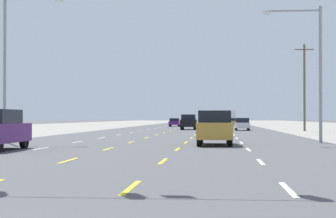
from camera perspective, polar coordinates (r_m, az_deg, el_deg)
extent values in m
plane|color=#4C4C4F|center=(71.41, 2.08, -2.16)|extent=(572.00, 572.00, 0.00)
cube|color=gray|center=(76.77, -16.72, -2.03)|extent=(28.00, 440.00, 0.01)
cube|color=white|center=(28.77, -13.09, -4.02)|extent=(0.14, 2.60, 0.01)
cube|color=white|center=(35.96, -9.36, -3.40)|extent=(0.14, 2.60, 0.01)
cube|color=white|center=(43.26, -6.89, -2.98)|extent=(0.14, 2.60, 0.01)
cube|color=white|center=(50.62, -5.14, -2.67)|extent=(0.14, 2.60, 0.01)
cube|color=white|center=(58.01, -3.83, -2.45)|extent=(0.14, 2.60, 0.01)
cube|color=white|center=(65.43, -2.82, -2.27)|extent=(0.14, 2.60, 0.01)
cube|color=white|center=(72.87, -2.01, -2.13)|extent=(0.14, 2.60, 0.01)
cube|color=white|center=(80.31, -1.35, -2.01)|extent=(0.14, 2.60, 0.01)
cube|color=white|center=(87.77, -0.81, -1.92)|extent=(0.14, 2.60, 0.01)
cube|color=white|center=(95.23, -0.35, -1.84)|extent=(0.14, 2.60, 0.01)
cube|color=white|center=(102.70, 0.04, -1.77)|extent=(0.14, 2.60, 0.01)
cube|color=white|center=(110.17, 0.38, -1.71)|extent=(0.14, 2.60, 0.01)
cube|color=white|center=(117.65, 0.68, -1.65)|extent=(0.14, 2.60, 0.01)
cube|color=white|center=(125.13, 0.94, -1.61)|extent=(0.14, 2.60, 0.01)
cube|color=white|center=(132.61, 1.17, -1.57)|extent=(0.14, 2.60, 0.01)
cube|color=white|center=(140.09, 1.37, -1.53)|extent=(0.14, 2.60, 0.01)
cube|color=white|center=(147.58, 1.56, -1.50)|extent=(0.14, 2.60, 0.01)
cube|color=white|center=(155.07, 1.73, -1.47)|extent=(0.14, 2.60, 0.01)
cube|color=white|center=(162.55, 1.88, -1.44)|extent=(0.14, 2.60, 0.01)
cube|color=white|center=(170.04, 2.02, -1.42)|extent=(0.14, 2.60, 0.01)
cube|color=white|center=(177.53, 2.15, -1.39)|extent=(0.14, 2.60, 0.01)
cube|color=white|center=(185.02, 2.26, -1.37)|extent=(0.14, 2.60, 0.01)
cube|color=white|center=(192.51, 2.37, -1.35)|extent=(0.14, 2.60, 0.01)
cube|color=white|center=(200.01, 2.47, -1.34)|extent=(0.14, 2.60, 0.01)
cube|color=white|center=(207.50, 2.56, -1.32)|extent=(0.14, 2.60, 0.01)
cube|color=white|center=(214.99, 2.65, -1.30)|extent=(0.14, 2.60, 0.01)
cube|color=white|center=(222.48, 2.73, -1.29)|extent=(0.14, 2.60, 0.01)
cube|color=yellow|center=(20.59, -10.30, -5.29)|extent=(0.14, 2.60, 0.01)
cube|color=yellow|center=(27.88, -6.21, -4.14)|extent=(0.14, 2.60, 0.01)
cube|color=yellow|center=(35.26, -3.83, -3.46)|extent=(0.14, 2.60, 0.01)
cube|color=yellow|center=(42.68, -2.28, -3.01)|extent=(0.14, 2.60, 0.01)
cube|color=yellow|center=(50.12, -1.19, -2.70)|extent=(0.14, 2.60, 0.01)
cube|color=yellow|center=(57.58, -0.38, -2.46)|extent=(0.14, 2.60, 0.01)
cube|color=yellow|center=(65.05, 0.24, -2.28)|extent=(0.14, 2.60, 0.01)
cube|color=yellow|center=(72.52, 0.74, -2.14)|extent=(0.14, 2.60, 0.01)
cube|color=yellow|center=(80.00, 1.14, -2.02)|extent=(0.14, 2.60, 0.01)
cube|color=yellow|center=(87.48, 1.47, -1.92)|extent=(0.14, 2.60, 0.01)
cube|color=yellow|center=(94.97, 1.75, -1.84)|extent=(0.14, 2.60, 0.01)
cube|color=yellow|center=(102.46, 1.99, -1.77)|extent=(0.14, 2.60, 0.01)
cube|color=yellow|center=(109.95, 2.20, -1.71)|extent=(0.14, 2.60, 0.01)
cube|color=yellow|center=(117.44, 2.38, -1.66)|extent=(0.14, 2.60, 0.01)
cube|color=yellow|center=(124.93, 2.54, -1.61)|extent=(0.14, 2.60, 0.01)
cube|color=yellow|center=(132.42, 2.68, -1.57)|extent=(0.14, 2.60, 0.01)
cube|color=yellow|center=(139.91, 2.80, -1.53)|extent=(0.14, 2.60, 0.01)
cube|color=yellow|center=(147.41, 2.92, -1.50)|extent=(0.14, 2.60, 0.01)
cube|color=yellow|center=(154.90, 3.02, -1.47)|extent=(0.14, 2.60, 0.01)
cube|color=yellow|center=(162.40, 3.11, -1.44)|extent=(0.14, 2.60, 0.01)
cube|color=yellow|center=(169.89, 3.20, -1.42)|extent=(0.14, 2.60, 0.01)
cube|color=yellow|center=(177.39, 3.27, -1.39)|extent=(0.14, 2.60, 0.01)
cube|color=yellow|center=(184.89, 3.35, -1.37)|extent=(0.14, 2.60, 0.01)
cube|color=yellow|center=(192.38, 3.41, -1.35)|extent=(0.14, 2.60, 0.01)
cube|color=yellow|center=(199.88, 3.47, -1.33)|extent=(0.14, 2.60, 0.01)
cube|color=yellow|center=(207.38, 3.53, -1.32)|extent=(0.14, 2.60, 0.01)
cube|color=yellow|center=(214.87, 3.58, -1.30)|extent=(0.14, 2.60, 0.01)
cube|color=yellow|center=(222.37, 3.63, -1.29)|extent=(0.14, 2.60, 0.01)
cube|color=yellow|center=(12.55, -3.87, -8.14)|extent=(0.14, 2.60, 0.01)
cube|color=yellow|center=(19.96, -0.52, -5.44)|extent=(0.14, 2.60, 0.01)
cube|color=yellow|center=(27.41, 1.00, -4.20)|extent=(0.14, 2.60, 0.01)
cube|color=yellow|center=(34.89, 1.86, -3.49)|extent=(0.14, 2.60, 0.01)
cube|color=yellow|center=(42.37, 2.42, -3.03)|extent=(0.14, 2.60, 0.01)
cube|color=yellow|center=(49.86, 2.82, -2.70)|extent=(0.14, 2.60, 0.01)
cube|color=yellow|center=(57.35, 3.11, -2.47)|extent=(0.14, 2.60, 0.01)
cube|color=yellow|center=(64.85, 3.33, -2.28)|extent=(0.14, 2.60, 0.01)
cube|color=yellow|center=(72.34, 3.50, -2.14)|extent=(0.14, 2.60, 0.01)
cube|color=yellow|center=(79.84, 3.65, -2.02)|extent=(0.14, 2.60, 0.01)
cube|color=yellow|center=(87.34, 3.77, -1.92)|extent=(0.14, 2.60, 0.01)
cube|color=yellow|center=(94.83, 3.87, -1.84)|extent=(0.14, 2.60, 0.01)
cube|color=yellow|center=(102.33, 3.95, -1.77)|extent=(0.14, 2.60, 0.01)
cube|color=yellow|center=(109.83, 4.02, -1.71)|extent=(0.14, 2.60, 0.01)
cube|color=yellow|center=(117.33, 4.09, -1.65)|extent=(0.14, 2.60, 0.01)
cube|color=yellow|center=(124.83, 4.14, -1.61)|extent=(0.14, 2.60, 0.01)
cube|color=yellow|center=(132.32, 4.19, -1.57)|extent=(0.14, 2.60, 0.01)
cube|color=yellow|center=(139.82, 4.24, -1.53)|extent=(0.14, 2.60, 0.01)
cube|color=yellow|center=(147.32, 4.28, -1.50)|extent=(0.14, 2.60, 0.01)
cube|color=yellow|center=(154.82, 4.32, -1.47)|extent=(0.14, 2.60, 0.01)
cube|color=yellow|center=(162.32, 4.35, -1.44)|extent=(0.14, 2.60, 0.01)
cube|color=yellow|center=(169.82, 4.38, -1.41)|extent=(0.14, 2.60, 0.01)
cube|color=yellow|center=(177.32, 4.41, -1.39)|extent=(0.14, 2.60, 0.01)
cube|color=yellow|center=(184.82, 4.43, -1.37)|extent=(0.14, 2.60, 0.01)
cube|color=yellow|center=(192.32, 4.45, -1.35)|extent=(0.14, 2.60, 0.01)
cube|color=yellow|center=(199.82, 4.48, -1.33)|extent=(0.14, 2.60, 0.01)
cube|color=yellow|center=(207.32, 4.50, -1.32)|extent=(0.14, 2.60, 0.01)
cube|color=yellow|center=(214.81, 4.51, -1.30)|extent=(0.14, 2.60, 0.01)
cube|color=yellow|center=(222.31, 4.53, -1.29)|extent=(0.14, 2.60, 0.01)
cube|color=white|center=(12.50, 12.36, -8.15)|extent=(0.14, 2.60, 0.01)
cube|color=white|center=(19.93, 9.59, -5.44)|extent=(0.14, 2.60, 0.01)
cube|color=white|center=(27.39, 8.34, -4.19)|extent=(0.14, 2.60, 0.01)
cube|color=white|center=(34.87, 7.63, -3.48)|extent=(0.14, 2.60, 0.01)
cube|color=white|center=(42.36, 7.17, -3.02)|extent=(0.14, 2.60, 0.01)
cube|color=white|center=(49.85, 6.84, -2.70)|extent=(0.14, 2.60, 0.01)
cube|color=white|center=(57.34, 6.61, -2.46)|extent=(0.14, 2.60, 0.01)
cube|color=white|center=(64.84, 6.42, -2.28)|extent=(0.14, 2.60, 0.01)
cube|color=white|center=(72.33, 6.28, -2.13)|extent=(0.14, 2.60, 0.01)
cube|color=white|center=(79.83, 6.16, -2.02)|extent=(0.14, 2.60, 0.01)
cube|color=white|center=(87.33, 6.06, -1.92)|extent=(0.14, 2.60, 0.01)
cube|color=white|center=(94.83, 5.98, -1.84)|extent=(0.14, 2.60, 0.01)
cube|color=white|center=(102.32, 5.91, -1.77)|extent=(0.14, 2.60, 0.01)
cube|color=white|center=(109.82, 5.85, -1.70)|extent=(0.14, 2.60, 0.01)
cube|color=white|center=(117.32, 5.80, -1.65)|extent=(0.14, 2.60, 0.01)
cube|color=white|center=(124.82, 5.75, -1.61)|extent=(0.14, 2.60, 0.01)
cube|color=white|center=(132.32, 5.71, -1.56)|extent=(0.14, 2.60, 0.01)
cube|color=white|center=(139.82, 5.67, -1.53)|extent=(0.14, 2.60, 0.01)
cube|color=white|center=(147.32, 5.64, -1.49)|extent=(0.14, 2.60, 0.01)
cube|color=white|center=(154.82, 5.61, -1.46)|extent=(0.14, 2.60, 0.01)
cube|color=white|center=(162.32, 5.58, -1.44)|extent=(0.14, 2.60, 0.01)
cube|color=white|center=(169.82, 5.56, -1.41)|extent=(0.14, 2.60, 0.01)
cube|color=white|center=(177.31, 5.54, -1.39)|extent=(0.14, 2.60, 0.01)
cube|color=white|center=(184.81, 5.52, -1.37)|extent=(0.14, 2.60, 0.01)
cube|color=white|center=(192.31, 5.50, -1.35)|extent=(0.14, 2.60, 0.01)
cube|color=white|center=(199.81, 5.48, -1.33)|extent=(0.14, 2.60, 0.01)
cube|color=white|center=(207.31, 5.46, -1.32)|extent=(0.14, 2.60, 0.01)
cube|color=white|center=(214.81, 5.45, -1.30)|extent=(0.14, 2.60, 0.01)
cube|color=white|center=(222.31, 5.43, -1.29)|extent=(0.14, 2.60, 0.01)
cylinder|color=black|center=(29.10, -14.70, -3.24)|extent=(0.26, 0.76, 0.76)
cube|color=#B28C33|center=(31.83, 4.86, -2.23)|extent=(1.98, 4.90, 0.92)
cube|color=black|center=(31.77, 4.86, -0.79)|extent=(1.82, 2.70, 0.68)
cylinder|color=black|center=(33.55, 3.44, -2.95)|extent=(0.26, 0.76, 0.76)
cylinder|color=black|center=(33.55, 6.31, -2.95)|extent=(0.26, 0.76, 0.76)
cylinder|color=black|center=(30.16, 3.26, -3.18)|extent=(0.26, 0.76, 0.76)
cylinder|color=black|center=(30.15, 6.46, -3.18)|extent=(0.26, 0.76, 0.76)
cube|color=silver|center=(67.97, 7.71, -1.68)|extent=(1.72, 3.90, 0.66)
cube|color=black|center=(67.72, 7.71, -1.16)|extent=(1.58, 1.90, 0.58)
cylinder|color=black|center=(69.35, 7.04, -1.94)|extent=(0.20, 0.60, 0.60)
cylinder|color=black|center=(69.42, 8.26, -1.94)|extent=(0.20, 0.60, 0.60)
cylinder|color=black|center=(66.55, 7.13, -1.99)|extent=(0.20, 0.60, 0.60)
cylinder|color=black|center=(66.62, 8.40, -1.98)|extent=(0.20, 0.60, 0.60)
cube|color=black|center=(71.92, 2.16, -1.48)|extent=(1.98, 4.90, 0.92)
cube|color=black|center=(71.86, 2.16, -0.84)|extent=(1.82, 2.70, 0.68)
cylinder|color=black|center=(73.67, 1.57, -1.82)|extent=(0.26, 0.76, 0.76)
cylinder|color=black|center=(73.59, 2.88, -1.82)|extent=(0.26, 0.76, 0.76)
cylinder|color=black|center=(70.27, 1.41, -1.87)|extent=(0.26, 0.76, 0.76)
cylinder|color=black|center=(70.19, 2.78, -1.87)|extent=(0.26, 0.76, 0.76)
cube|color=black|center=(84.59, 4.95, -1.39)|extent=(1.98, 4.90, 0.92)
cube|color=black|center=(84.54, 4.95, -0.85)|extent=(1.82, 2.70, 0.68)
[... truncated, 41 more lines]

